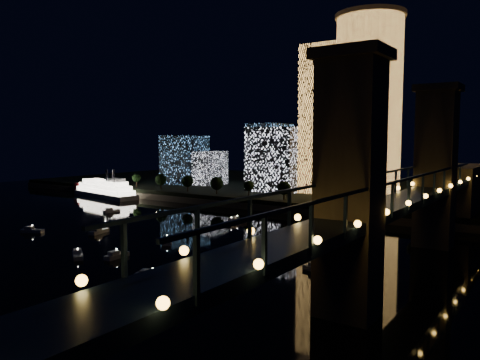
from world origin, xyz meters
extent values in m
plane|color=black|center=(0.00, 0.00, 0.00)|extent=(520.00, 520.00, 0.00)
cube|color=black|center=(0.00, 160.00, 2.50)|extent=(420.00, 160.00, 5.00)
cube|color=#6B5E4C|center=(0.00, 82.00, 1.50)|extent=(420.00, 6.00, 3.00)
cylinder|color=#E8A14A|center=(16.25, 125.42, 48.64)|extent=(32.00, 32.00, 87.28)
cylinder|color=#6B5E4C|center=(16.25, 125.42, 93.28)|extent=(34.00, 34.00, 2.00)
cube|color=#E8A14A|center=(-5.77, 127.90, 43.44)|extent=(24.16, 24.16, 76.88)
cube|color=white|center=(-32.10, 119.58, 22.43)|extent=(28.32, 23.96, 34.85)
cube|color=#5DA7FF|center=(-46.23, 134.24, 23.74)|extent=(18.74, 24.36, 37.48)
cube|color=white|center=(-87.12, 125.20, 15.36)|extent=(20.72, 18.84, 20.72)
cube|color=#5DA7FF|center=(-102.30, 122.13, 20.31)|extent=(21.88, 24.06, 30.63)
cube|color=#172849|center=(65.00, 0.00, 18.00)|extent=(10.00, 260.00, 2.00)
cube|color=#6B5E4C|center=(65.00, 50.00, 24.00)|extent=(11.00, 9.00, 48.00)
cube|color=#6B5E4C|center=(65.00, -20.00, 24.00)|extent=(11.00, 9.00, 48.00)
cube|color=#6B5E4C|center=(65.00, 50.00, 49.00)|extent=(13.00, 11.00, 2.00)
cube|color=#6B5E4C|center=(65.00, -20.00, 49.00)|extent=(13.00, 11.00, 2.00)
cube|color=#172849|center=(60.00, 0.00, 25.00)|extent=(0.50, 150.00, 0.50)
cube|color=#172849|center=(70.00, 0.00, 25.00)|extent=(0.50, 150.00, 0.50)
cube|color=#6B5E4C|center=(65.00, 100.00, 11.50)|extent=(12.00, 40.00, 23.00)
cube|color=#172849|center=(60.00, -60.00, 21.50)|extent=(0.50, 0.50, 7.00)
cube|color=#172849|center=(60.00, -36.00, 21.50)|extent=(0.50, 0.50, 7.00)
cube|color=#172849|center=(60.00, -12.00, 21.50)|extent=(0.50, 0.50, 7.00)
cube|color=#172849|center=(60.00, 12.00, 21.50)|extent=(0.50, 0.50, 7.00)
cube|color=#172849|center=(60.00, 36.00, 21.50)|extent=(0.50, 0.50, 7.00)
cube|color=#172849|center=(60.00, 60.00, 21.50)|extent=(0.50, 0.50, 7.00)
sphere|color=#F8A836|center=(59.50, -45.00, 19.80)|extent=(1.20, 1.20, 1.20)
sphere|color=#F8A836|center=(59.50, 0.00, 19.80)|extent=(1.20, 1.20, 1.20)
sphere|color=#F8A836|center=(59.50, 45.00, 19.80)|extent=(1.20, 1.20, 1.20)
sphere|color=#F8A836|center=(59.50, 90.00, 19.80)|extent=(1.20, 1.20, 1.20)
cube|color=silver|center=(-120.00, 72.75, 1.29)|extent=(52.84, 20.09, 2.58)
cube|color=white|center=(-120.00, 72.75, 3.76)|extent=(48.42, 18.33, 2.37)
cube|color=white|center=(-120.00, 72.75, 6.13)|extent=(44.00, 16.56, 2.37)
cube|color=white|center=(-120.00, 72.75, 8.49)|extent=(37.47, 14.45, 2.37)
cube|color=silver|center=(-107.27, 70.64, 10.54)|extent=(9.54, 7.77, 1.94)
cylinder|color=black|center=(-113.99, 69.57, 12.90)|extent=(1.51, 1.51, 6.45)
cylinder|color=black|center=(-113.29, 73.82, 12.90)|extent=(1.51, 1.51, 6.45)
cylinder|color=maroon|center=(-145.46, 76.96, 3.23)|extent=(9.00, 10.77, 7.53)
cube|color=silver|center=(17.80, -24.74, 0.60)|extent=(9.39, 6.41, 1.20)
cube|color=silver|center=(16.57, -25.31, 1.70)|extent=(3.85, 3.45, 1.00)
sphere|color=white|center=(17.80, -24.74, 2.60)|extent=(0.36, 0.36, 0.36)
cube|color=silver|center=(25.24, -20.00, 0.60)|extent=(6.89, 3.46, 1.20)
cube|color=silver|center=(24.28, -19.79, 1.70)|extent=(2.62, 2.17, 1.00)
sphere|color=white|center=(25.24, -20.00, 2.60)|extent=(0.36, 0.36, 0.36)
cube|color=silver|center=(-9.69, 45.33, 0.60)|extent=(5.43, 9.39, 1.20)
cube|color=silver|center=(-10.10, 46.61, 1.70)|extent=(3.16, 3.69, 1.00)
sphere|color=white|center=(-9.69, 45.33, 2.60)|extent=(0.36, 0.36, 0.36)
cube|color=silver|center=(-14.23, -22.54, 0.60)|extent=(8.22, 6.65, 1.20)
cube|color=silver|center=(-15.25, -21.87, 1.70)|extent=(3.54, 3.33, 1.00)
sphere|color=white|center=(-14.23, -22.54, 2.60)|extent=(0.36, 0.36, 0.36)
cube|color=silver|center=(-6.59, 5.66, 0.60)|extent=(7.85, 8.51, 1.20)
cube|color=silver|center=(-7.45, 6.66, 1.70)|extent=(3.74, 3.82, 1.00)
sphere|color=white|center=(-6.59, 5.66, 2.60)|extent=(0.36, 0.36, 0.36)
cube|color=silver|center=(48.17, 3.98, 0.60)|extent=(9.33, 4.07, 1.20)
cube|color=silver|center=(46.83, 4.16, 1.70)|extent=(3.44, 2.75, 1.00)
sphere|color=white|center=(48.17, 3.98, 2.60)|extent=(0.36, 0.36, 0.36)
cube|color=silver|center=(-37.57, 3.33, 0.60)|extent=(4.69, 9.03, 1.20)
cube|color=silver|center=(-37.27, 2.08, 1.70)|extent=(2.88, 3.46, 1.00)
sphere|color=white|center=(-37.57, 3.33, 2.60)|extent=(0.36, 0.36, 0.36)
cube|color=silver|center=(-71.61, 37.24, 0.60)|extent=(3.62, 7.97, 1.20)
cube|color=silver|center=(-71.78, 36.10, 1.70)|extent=(2.39, 2.97, 1.00)
sphere|color=white|center=(-71.61, 37.24, 2.60)|extent=(0.36, 0.36, 0.36)
cube|color=silver|center=(-58.15, -9.67, 0.60)|extent=(8.31, 5.79, 1.20)
cube|color=silver|center=(-59.23, -10.20, 1.70)|extent=(3.43, 3.09, 1.00)
sphere|color=white|center=(-58.15, -9.67, 2.60)|extent=(0.36, 0.36, 0.36)
cube|color=silver|center=(-9.94, 49.76, 0.60)|extent=(8.22, 3.59, 1.20)
cube|color=silver|center=(-11.12, 49.92, 1.70)|extent=(3.03, 2.42, 1.00)
sphere|color=white|center=(-9.94, 49.76, 2.60)|extent=(0.36, 0.36, 0.36)
cube|color=silver|center=(-4.98, -16.37, 0.60)|extent=(2.92, 7.76, 1.20)
cube|color=silver|center=(-4.91, -17.51, 1.70)|extent=(2.15, 2.79, 1.00)
sphere|color=white|center=(-4.98, -16.37, 2.60)|extent=(0.36, 0.36, 0.36)
cube|color=silver|center=(51.51, 34.61, 0.60)|extent=(5.32, 6.95, 1.20)
cube|color=silver|center=(51.00, 35.49, 1.70)|extent=(2.73, 2.94, 1.00)
sphere|color=white|center=(51.51, 34.61, 2.60)|extent=(0.36, 0.36, 0.36)
cylinder|color=black|center=(-110.00, 88.00, 7.00)|extent=(0.70, 0.70, 4.00)
sphere|color=black|center=(-110.00, 88.00, 10.50)|extent=(5.14, 5.14, 5.14)
cylinder|color=black|center=(-90.00, 88.00, 7.00)|extent=(0.70, 0.70, 4.00)
sphere|color=black|center=(-90.00, 88.00, 10.50)|extent=(6.59, 6.59, 6.59)
cylinder|color=black|center=(-70.00, 88.00, 7.00)|extent=(0.70, 0.70, 4.00)
sphere|color=black|center=(-70.00, 88.00, 10.50)|extent=(6.32, 6.32, 6.32)
cylinder|color=black|center=(-50.00, 88.00, 7.00)|extent=(0.70, 0.70, 4.00)
sphere|color=black|center=(-50.00, 88.00, 10.50)|extent=(6.89, 6.89, 6.89)
cylinder|color=black|center=(-30.00, 88.00, 7.00)|extent=(0.70, 0.70, 4.00)
sphere|color=black|center=(-30.00, 88.00, 10.50)|extent=(5.06, 5.06, 5.06)
cylinder|color=black|center=(-10.00, 88.00, 7.00)|extent=(0.70, 0.70, 4.00)
sphere|color=black|center=(-10.00, 88.00, 10.50)|extent=(6.45, 6.45, 6.45)
cylinder|color=black|center=(10.00, 88.00, 7.00)|extent=(0.70, 0.70, 4.00)
sphere|color=black|center=(10.00, 88.00, 10.50)|extent=(5.66, 5.66, 5.66)
cylinder|color=black|center=(30.00, 88.00, 7.00)|extent=(0.70, 0.70, 4.00)
sphere|color=black|center=(30.00, 88.00, 10.50)|extent=(6.44, 6.44, 6.44)
cylinder|color=black|center=(50.00, 88.00, 7.00)|extent=(0.70, 0.70, 4.00)
sphere|color=black|center=(50.00, 88.00, 10.50)|extent=(5.87, 5.87, 5.87)
cylinder|color=black|center=(-100.00, 94.00, 7.50)|extent=(0.24, 0.24, 5.00)
sphere|color=#FFCC7F|center=(-100.00, 94.00, 10.30)|extent=(0.70, 0.70, 0.70)
cylinder|color=black|center=(-78.00, 94.00, 7.50)|extent=(0.24, 0.24, 5.00)
sphere|color=#FFCC7F|center=(-78.00, 94.00, 10.30)|extent=(0.70, 0.70, 0.70)
cylinder|color=black|center=(-56.00, 94.00, 7.50)|extent=(0.24, 0.24, 5.00)
sphere|color=#FFCC7F|center=(-56.00, 94.00, 10.30)|extent=(0.70, 0.70, 0.70)
cylinder|color=black|center=(-34.00, 94.00, 7.50)|extent=(0.24, 0.24, 5.00)
sphere|color=#FFCC7F|center=(-34.00, 94.00, 10.30)|extent=(0.70, 0.70, 0.70)
cylinder|color=black|center=(-12.00, 94.00, 7.50)|extent=(0.24, 0.24, 5.00)
sphere|color=#FFCC7F|center=(-12.00, 94.00, 10.30)|extent=(0.70, 0.70, 0.70)
cylinder|color=black|center=(10.00, 94.00, 7.50)|extent=(0.24, 0.24, 5.00)
sphere|color=#FFCC7F|center=(10.00, 94.00, 10.30)|extent=(0.70, 0.70, 0.70)
cylinder|color=black|center=(32.00, 94.00, 7.50)|extent=(0.24, 0.24, 5.00)
sphere|color=#FFCC7F|center=(32.00, 94.00, 10.30)|extent=(0.70, 0.70, 0.70)
camera|label=1|loc=(97.83, -102.79, 33.67)|focal=35.00mm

